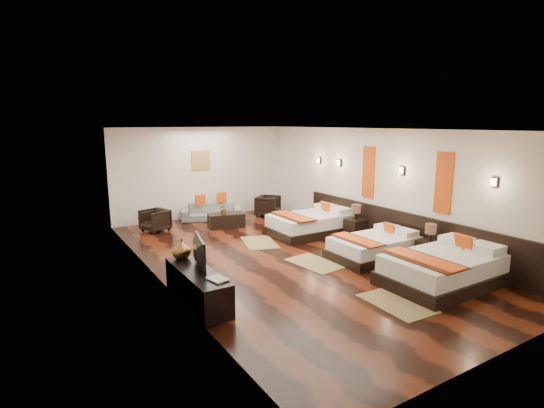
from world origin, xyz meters
TOP-DOWN VIEW (x-y plane):
  - floor at (0.00, 0.00)m, footprint 5.50×9.50m
  - ceiling at (0.00, 0.00)m, footprint 5.50×9.50m
  - back_wall at (0.00, 4.75)m, footprint 5.50×0.01m
  - left_wall at (-2.75, 0.00)m, footprint 0.01×9.50m
  - right_wall at (2.75, 0.00)m, footprint 0.01×9.50m
  - headboard_panel at (2.71, -0.80)m, footprint 0.08×6.60m
  - bed_near at (1.70, -2.82)m, footprint 2.29×1.44m
  - bed_mid at (1.69, -1.05)m, footprint 1.93×1.21m
  - bed_far at (1.70, 1.29)m, footprint 2.19×1.37m
  - nightstand_a at (2.44, -1.89)m, footprint 0.43×0.43m
  - nightstand_b at (2.44, 0.40)m, footprint 0.44×0.44m
  - jute_mat_near at (0.27, -2.98)m, footprint 0.79×1.22m
  - jute_mat_mid at (0.34, -0.67)m, footprint 0.89×1.28m
  - jute_mat_far at (0.11, 1.30)m, footprint 1.06×1.36m
  - tv_console at (-2.50, -1.19)m, footprint 0.50×1.80m
  - tv at (-2.45, -1.00)m, footprint 0.32×0.89m
  - book at (-2.50, -1.78)m, footprint 0.30×0.37m
  - figurine at (-2.50, -0.46)m, footprint 0.43×0.43m
  - sofa at (0.08, 4.21)m, footprint 1.92×1.31m
  - armchair_left at (-1.77, 3.79)m, footprint 0.84×0.83m
  - armchair_right at (1.86, 3.80)m, footprint 0.99×0.99m
  - coffee_table at (0.08, 3.16)m, footprint 1.08×0.69m
  - table_plant at (-0.02, 3.10)m, footprint 0.31×0.28m
  - orange_panel_a at (2.73, -1.90)m, footprint 0.04×0.40m
  - orange_panel_b at (2.73, 0.30)m, footprint 0.04×0.40m
  - sconce_near at (2.70, -3.00)m, footprint 0.07×0.12m
  - sconce_mid at (2.70, -0.80)m, footprint 0.07×0.12m
  - sconce_far at (2.70, 1.40)m, footprint 0.07×0.12m
  - sconce_lounge at (2.70, 2.30)m, footprint 0.07×0.12m
  - gold_artwork at (0.00, 4.73)m, footprint 0.60×0.04m

SIDE VIEW (x-z plane):
  - floor at x=0.00m, z-range -0.01..0.01m
  - jute_mat_near at x=0.27m, z-range 0.00..0.01m
  - jute_mat_mid at x=0.34m, z-range 0.00..0.01m
  - jute_mat_far at x=0.11m, z-range 0.00..0.01m
  - coffee_table at x=0.08m, z-range 0.00..0.40m
  - bed_mid at x=1.69m, z-range -0.12..0.62m
  - sofa at x=0.08m, z-range 0.00..0.52m
  - tv_console at x=-2.50m, z-range 0.00..0.55m
  - bed_far at x=1.70m, z-range -0.13..0.70m
  - nightstand_a at x=2.44m, z-range -0.13..0.72m
  - bed_near at x=1.70m, z-range -0.14..0.74m
  - armchair_left at x=-1.77m, z-range 0.00..0.61m
  - nightstand_b at x=2.44m, z-range -0.13..0.75m
  - armchair_right at x=1.86m, z-range 0.00..0.65m
  - headboard_panel at x=2.71m, z-range 0.00..0.90m
  - table_plant at x=-0.02m, z-range 0.40..0.69m
  - book at x=-2.50m, z-range 0.55..0.58m
  - figurine at x=-2.50m, z-range 0.55..0.92m
  - tv at x=-2.45m, z-range 0.55..1.06m
  - back_wall at x=0.00m, z-range 0.00..2.80m
  - left_wall at x=-2.75m, z-range 0.00..2.80m
  - right_wall at x=2.75m, z-range 0.00..2.80m
  - orange_panel_a at x=2.73m, z-range 1.05..2.35m
  - orange_panel_b at x=2.73m, z-range 1.05..2.35m
  - gold_artwork at x=0.00m, z-range 1.50..2.10m
  - sconce_near at x=2.70m, z-range 1.76..1.94m
  - sconce_mid at x=2.70m, z-range 1.76..1.94m
  - sconce_far at x=2.70m, z-range 1.76..1.94m
  - sconce_lounge at x=2.70m, z-range 1.76..1.94m
  - ceiling at x=0.00m, z-range 2.79..2.80m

